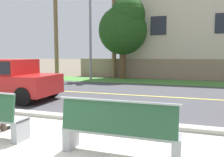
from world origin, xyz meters
TOP-DOWN VIEW (x-y plane):
  - ground_plane at (0.00, 8.00)m, footprint 140.00×140.00m
  - sidewalk_pavement at (0.00, 0.40)m, footprint 44.00×3.60m
  - curb_edge at (0.00, 2.35)m, footprint 44.00×0.30m
  - street_asphalt at (0.00, 6.50)m, footprint 52.00×8.00m
  - road_centre_line at (0.00, 6.50)m, footprint 48.00×0.14m
  - far_verge_grass at (0.00, 11.79)m, footprint 48.00×2.80m
  - bench_right at (1.50, 0.53)m, footprint 2.01×0.48m
  - car_red_far at (-4.28, 4.10)m, footprint 4.30×1.86m
  - streetlamp at (-3.81, 11.60)m, footprint 0.24×2.10m
  - shade_tree_far_left at (-1.93, 12.91)m, footprint 3.40×3.40m
  - garden_wall at (0.81, 13.92)m, footprint 13.00×0.36m
  - house_across_street at (2.41, 17.12)m, footprint 10.08×6.91m

SIDE VIEW (x-z plane):
  - ground_plane at x=0.00m, z-range 0.00..0.00m
  - street_asphalt at x=0.00m, z-range 0.00..0.01m
  - sidewalk_pavement at x=0.00m, z-range 0.00..0.01m
  - far_verge_grass at x=0.00m, z-range 0.00..0.02m
  - road_centre_line at x=0.00m, z-range 0.01..0.01m
  - curb_edge at x=0.00m, z-range 0.00..0.11m
  - bench_right at x=1.50m, z-range -0.04..0.97m
  - garden_wall at x=0.81m, z-range 0.00..1.40m
  - car_red_far at x=-4.28m, z-range 0.08..1.62m
  - shade_tree_far_left at x=-1.93m, z-range 0.84..6.44m
  - house_across_street at x=2.41m, z-range 0.05..7.44m
  - streetlamp at x=-3.81m, z-range 0.50..7.42m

